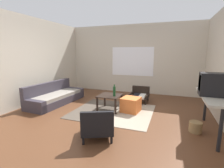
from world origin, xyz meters
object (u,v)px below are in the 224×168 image
at_px(armchair_by_window, 140,95).
at_px(glass_bottle, 114,91).
at_px(armchair_striped_foreground, 97,126).
at_px(console_shelf, 213,99).
at_px(crt_television, 215,85).
at_px(couch, 55,97).
at_px(clay_vase, 211,86).
at_px(wicker_basket, 195,127).
at_px(coffee_table, 110,98).
at_px(ottoman_orange, 131,105).

height_order(armchair_by_window, glass_bottle, glass_bottle).
xyz_separation_m(armchair_striped_foreground, glass_bottle, (-0.20, 1.53, 0.32)).
height_order(console_shelf, crt_television, crt_television).
distance_m(couch, clay_vase, 4.36).
bearing_deg(armchair_by_window, wicker_basket, -50.10).
distance_m(armchair_by_window, glass_bottle, 1.33).
relative_size(armchair_by_window, crt_television, 1.15).
bearing_deg(coffee_table, wicker_basket, -16.70).
height_order(clay_vase, glass_bottle, clay_vase).
height_order(couch, console_shelf, console_shelf).
height_order(clay_vase, wicker_basket, clay_vase).
xyz_separation_m(coffee_table, glass_bottle, (0.15, -0.04, 0.22)).
xyz_separation_m(couch, clay_vase, (4.30, -0.28, 0.69)).
xyz_separation_m(armchair_by_window, crt_television, (1.76, -1.77, 0.79)).
height_order(armchair_striped_foreground, glass_bottle, glass_bottle).
distance_m(coffee_table, clay_vase, 2.47).
height_order(ottoman_orange, wicker_basket, ottoman_orange).
bearing_deg(armchair_striped_foreground, wicker_basket, 27.95).
bearing_deg(console_shelf, coffee_table, 166.33).
relative_size(console_shelf, glass_bottle, 4.68).
xyz_separation_m(ottoman_orange, clay_vase, (1.80, -0.33, 0.70)).
xyz_separation_m(couch, armchair_by_window, (2.53, 1.11, 0.01)).
bearing_deg(clay_vase, ottoman_orange, 169.71).
distance_m(ottoman_orange, crt_television, 2.09).
distance_m(armchair_by_window, wicker_basket, 2.32).
relative_size(crt_television, wicker_basket, 2.19).
xyz_separation_m(couch, console_shelf, (4.30, -0.62, 0.49)).
height_order(couch, armchair_by_window, couch).
relative_size(armchair_by_window, armchair_striped_foreground, 0.78).
bearing_deg(crt_television, armchair_by_window, 134.89).
bearing_deg(glass_bottle, crt_television, -14.52).
distance_m(console_shelf, wicker_basket, 0.66).
bearing_deg(coffee_table, couch, 178.91).
bearing_deg(console_shelf, armchair_striped_foreground, -154.08).
bearing_deg(clay_vase, crt_television, -90.48).
bearing_deg(clay_vase, couch, 176.21).
bearing_deg(couch, crt_television, -8.72).
relative_size(ottoman_orange, console_shelf, 0.31).
relative_size(console_shelf, clay_vase, 4.77).
distance_m(couch, crt_television, 4.42).
distance_m(ottoman_orange, console_shelf, 1.99).
bearing_deg(armchair_striped_foreground, clay_vase, 33.00).
distance_m(coffee_table, crt_television, 2.56).
xyz_separation_m(coffee_table, console_shelf, (2.39, -0.58, 0.34)).
bearing_deg(couch, wicker_basket, -9.49).
bearing_deg(couch, coffee_table, -1.09).
distance_m(crt_television, wicker_basket, 0.94).
distance_m(couch, armchair_by_window, 2.77).
xyz_separation_m(clay_vase, glass_bottle, (-2.24, 0.21, -0.33)).
relative_size(armchair_striped_foreground, console_shelf, 0.54).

